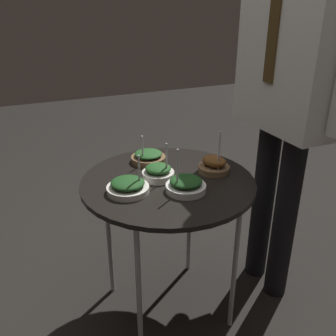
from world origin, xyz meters
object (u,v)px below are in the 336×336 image
object	(u,v)px
bowl_spinach_front_left	(158,172)
waiter_figure	(292,72)
bowl_spinach_front_right	(186,185)
bowl_spinach_mid_right	(128,186)
serving_cart	(168,190)
bowl_roast_mid_left	(214,165)
bowl_spinach_back_right	(148,157)

from	to	relation	value
bowl_spinach_front_left	waiter_figure	distance (m)	0.65
bowl_spinach_front_right	bowl_spinach_mid_right	world-z (taller)	bowl_spinach_front_right
bowl_spinach_mid_right	serving_cart	bearing A→B (deg)	101.22
bowl_spinach_front_left	waiter_figure	xyz separation A→B (m)	(0.06, 0.54, 0.35)
bowl_spinach_front_right	bowl_roast_mid_left	size ratio (longest dim) A/B	0.95
bowl_spinach_front_right	bowl_spinach_back_right	size ratio (longest dim) A/B	1.18
serving_cart	bowl_roast_mid_left	distance (m)	0.21
serving_cart	bowl_spinach_mid_right	distance (m)	0.19
bowl_spinach_mid_right	bowl_roast_mid_left	world-z (taller)	bowl_roast_mid_left
serving_cart	bowl_roast_mid_left	xyz separation A→B (m)	(0.01, 0.20, 0.07)
bowl_spinach_mid_right	waiter_figure	world-z (taller)	waiter_figure
serving_cart	bowl_roast_mid_left	world-z (taller)	bowl_roast_mid_left
bowl_spinach_mid_right	waiter_figure	size ratio (longest dim) A/B	0.10
bowl_spinach_back_right	bowl_spinach_front_left	bearing A→B (deg)	-7.78
bowl_spinach_back_right	serving_cart	bearing A→B (deg)	1.89
waiter_figure	bowl_spinach_back_right	bearing A→B (deg)	-113.67
waiter_figure	bowl_spinach_front_right	bearing A→B (deg)	-80.90
serving_cart	bowl_spinach_front_right	world-z (taller)	bowl_spinach_front_right
bowl_spinach_mid_right	bowl_roast_mid_left	distance (m)	0.37
bowl_roast_mid_left	serving_cart	bearing A→B (deg)	-91.64
serving_cart	bowl_spinach_front_right	size ratio (longest dim) A/B	3.88
bowl_spinach_mid_right	bowl_roast_mid_left	bearing A→B (deg)	94.38
bowl_spinach_front_right	bowl_spinach_back_right	distance (m)	0.30
serving_cart	bowl_spinach_back_right	distance (m)	0.21
bowl_spinach_mid_right	bowl_spinach_front_left	size ratio (longest dim) A/B	1.01
bowl_spinach_front_left	serving_cart	bearing A→B (deg)	46.77
bowl_spinach_front_right	bowl_spinach_front_left	size ratio (longest dim) A/B	1.14
serving_cart	bowl_roast_mid_left	bearing A→B (deg)	88.36
serving_cart	waiter_figure	xyz separation A→B (m)	(0.03, 0.51, 0.42)
waiter_figure	bowl_spinach_mid_right	bearing A→B (deg)	-89.78
serving_cart	bowl_spinach_back_right	world-z (taller)	bowl_spinach_back_right
serving_cart	bowl_spinach_front_left	size ratio (longest dim) A/B	4.43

